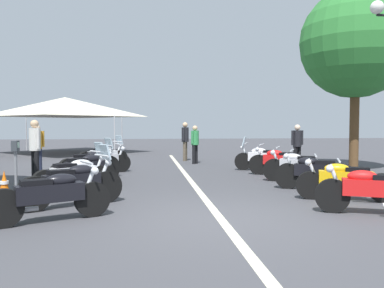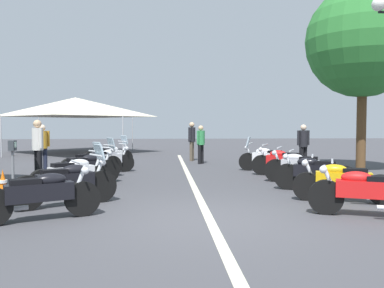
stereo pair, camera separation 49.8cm
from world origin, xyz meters
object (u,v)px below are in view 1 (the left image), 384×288
Objects in this scene: motorcycle_left_row_3 at (86,168)px; motorcycle_right_row_0 at (372,190)px; parking_meter at (16,159)px; motorcycle_left_row_2 at (75,174)px; bystander_2 at (297,143)px; bystander_3 at (195,142)px; motorcycle_left_row_0 at (51,195)px; motorcycle_right_row_1 at (345,180)px; event_tent at (65,107)px; traffic_cone_1 at (4,185)px; motorcycle_left_row_4 at (91,163)px; roadside_tree_1 at (356,43)px; bystander_0 at (37,145)px; motorcycle_right_row_4 at (280,161)px; motorcycle_left_row_1 at (74,183)px; motorcycle_right_row_5 at (263,158)px; motorcycle_left_row_6 at (104,156)px; motorcycle_right_row_2 at (315,172)px; motorcycle_right_row_3 at (298,166)px; bystander_1 at (35,145)px; bystander_4 at (185,138)px; motorcycle_left_row_5 at (102,160)px.

motorcycle_right_row_0 is at bearing -73.71° from motorcycle_left_row_3.
motorcycle_left_row_2 is at bearing 39.48° from parking_meter.
bystander_2 is 1.02× the size of bystander_3.
motorcycle_left_row_2 is at bearing -130.28° from motorcycle_left_row_3.
motorcycle_left_row_0 is 5.93m from motorcycle_right_row_1.
event_tent reaches higher than motorcycle_left_row_3.
motorcycle_right_row_0 is at bearing -109.46° from traffic_cone_1.
motorcycle_left_row_4 reaches higher than traffic_cone_1.
motorcycle_left_row_4 is (2.57, -0.01, 0.01)m from motorcycle_left_row_2.
motorcycle_right_row_1 is (1.22, -5.80, -0.00)m from motorcycle_left_row_0.
roadside_tree_1 reaches higher than motorcycle_right_row_0.
motorcycle_left_row_4 is 1.05× the size of bystander_0.
motorcycle_left_row_2 is at bearing -3.80° from motorcycle_right_row_0.
bystander_3 is at bearing 43.10° from motorcycle_left_row_0.
motorcycle_left_row_0 is 8.03m from motorcycle_right_row_4.
motorcycle_right_row_5 is at bearing 14.42° from motorcycle_left_row_1.
motorcycle_right_row_2 is (-5.55, -5.76, -0.01)m from motorcycle_left_row_6.
motorcycle_right_row_3 reaches higher than motorcycle_right_row_0.
bystander_1 reaches higher than motorcycle_left_row_6.
motorcycle_left_row_0 is at bearing 60.59° from motorcycle_right_row_3.
motorcycle_right_row_4 reaches higher than motorcycle_right_row_3.
bystander_4 reaches higher than motorcycle_right_row_3.
bystander_0 is at bearing 62.30° from bystander_3.
motorcycle_left_row_1 is 0.30× the size of roadside_tree_1.
traffic_cone_1 is at bearing 53.11° from motorcycle_right_row_5.
motorcycle_left_row_1 is 0.96× the size of motorcycle_right_row_1.
motorcycle_left_row_0 is 11.54m from bystander_4.
motorcycle_right_row_5 is 0.30× the size of event_tent.
motorcycle_right_row_3 is 5.60m from roadside_tree_1.
bystander_2 is at bearing 162.02° from bystander_4.
roadside_tree_1 is (1.10, -8.96, 4.01)m from motorcycle_left_row_4.
motorcycle_left_row_6 is 0.28× the size of roadside_tree_1.
motorcycle_left_row_5 is 1.17× the size of bystander_2.
motorcycle_left_row_4 is 3.31m from traffic_cone_1.
bystander_4 is at bearing 46.78° from motorcycle_left_row_0.
traffic_cone_1 is at bearing 157.96° from motorcycle_left_row_2.
motorcycle_right_row_3 is 15.53m from event_tent.
traffic_cone_1 is (1.20, 1.72, -0.18)m from motorcycle_left_row_1.
bystander_2 is at bearing -21.30° from motorcycle_left_row_5.
event_tent reaches higher than motorcycle_right_row_2.
motorcycle_right_row_2 is at bearing -33.57° from bystander_2.
motorcycle_right_row_0 is 1.35m from motorcycle_right_row_1.
event_tent reaches higher than motorcycle_right_row_3.
motorcycle_left_row_6 reaches higher than traffic_cone_1.
bystander_2 is at bearing -11.42° from motorcycle_left_row_3.
motorcycle_left_row_6 is 0.95× the size of motorcycle_right_row_4.
bystander_3 is at bearing -137.13° from bystander_2.
bystander_4 is (1.37, 0.28, 0.10)m from bystander_3.
event_tent is (16.56, 3.03, 2.20)m from motorcycle_left_row_0.
bystander_1 is at bearing 80.03° from bystander_3.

